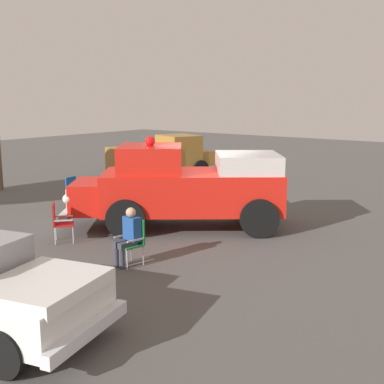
{
  "coord_description": "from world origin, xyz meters",
  "views": [
    {
      "loc": [
        -11.64,
        -8.42,
        3.67
      ],
      "look_at": [
        -0.66,
        -0.08,
        1.03
      ],
      "focal_mm": 46.98,
      "sensor_mm": 36.0,
      "label": 1
    }
  ],
  "objects_px": {
    "spectator_seated": "(128,235)",
    "spectator_standing": "(170,173)",
    "lawn_chair_spare": "(59,220)",
    "lawn_chair_by_car": "(74,190)",
    "parked_pickup": "(162,156)",
    "vintage_fire_truck": "(184,186)",
    "lawn_chair_near_truck": "(133,238)"
  },
  "relations": [
    {
      "from": "spectator_seated",
      "to": "spectator_standing",
      "type": "distance_m",
      "value": 7.18
    },
    {
      "from": "lawn_chair_spare",
      "to": "spectator_standing",
      "type": "relative_size",
      "value": 0.61
    },
    {
      "from": "lawn_chair_by_car",
      "to": "spectator_standing",
      "type": "relative_size",
      "value": 0.61
    },
    {
      "from": "lawn_chair_by_car",
      "to": "lawn_chair_spare",
      "type": "xyz_separation_m",
      "value": [
        -2.91,
        -2.93,
        0.0
      ]
    },
    {
      "from": "parked_pickup",
      "to": "spectator_standing",
      "type": "distance_m",
      "value": 4.94
    },
    {
      "from": "vintage_fire_truck",
      "to": "lawn_chair_by_car",
      "type": "relative_size",
      "value": 5.91
    },
    {
      "from": "parked_pickup",
      "to": "spectator_standing",
      "type": "bearing_deg",
      "value": -136.26
    },
    {
      "from": "vintage_fire_truck",
      "to": "lawn_chair_near_truck",
      "type": "bearing_deg",
      "value": -161.49
    },
    {
      "from": "lawn_chair_by_car",
      "to": "spectator_seated",
      "type": "distance_m",
      "value": 6.4
    },
    {
      "from": "lawn_chair_near_truck",
      "to": "spectator_seated",
      "type": "relative_size",
      "value": 0.79
    },
    {
      "from": "spectator_seated",
      "to": "lawn_chair_near_truck",
      "type": "bearing_deg",
      "value": -10.18
    },
    {
      "from": "lawn_chair_spare",
      "to": "lawn_chair_by_car",
      "type": "bearing_deg",
      "value": 45.15
    },
    {
      "from": "vintage_fire_truck",
      "to": "spectator_seated",
      "type": "distance_m",
      "value": 3.45
    },
    {
      "from": "vintage_fire_truck",
      "to": "lawn_chair_spare",
      "type": "bearing_deg",
      "value": 151.84
    },
    {
      "from": "lawn_chair_near_truck",
      "to": "spectator_seated",
      "type": "bearing_deg",
      "value": 169.82
    },
    {
      "from": "lawn_chair_spare",
      "to": "lawn_chair_near_truck",
      "type": "bearing_deg",
      "value": -91.83
    },
    {
      "from": "lawn_chair_by_car",
      "to": "lawn_chair_spare",
      "type": "relative_size",
      "value": 1.0
    },
    {
      "from": "lawn_chair_near_truck",
      "to": "spectator_seated",
      "type": "height_order",
      "value": "spectator_seated"
    },
    {
      "from": "lawn_chair_near_truck",
      "to": "lawn_chair_spare",
      "type": "relative_size",
      "value": 1.0
    },
    {
      "from": "lawn_chair_spare",
      "to": "spectator_seated",
      "type": "relative_size",
      "value": 0.79
    },
    {
      "from": "spectator_seated",
      "to": "spectator_standing",
      "type": "xyz_separation_m",
      "value": [
        6.06,
        3.85,
        0.27
      ]
    },
    {
      "from": "vintage_fire_truck",
      "to": "spectator_seated",
      "type": "bearing_deg",
      "value": -162.55
    },
    {
      "from": "lawn_chair_spare",
      "to": "spectator_seated",
      "type": "distance_m",
      "value": 2.66
    },
    {
      "from": "lawn_chair_near_truck",
      "to": "spectator_standing",
      "type": "bearing_deg",
      "value": 33.16
    },
    {
      "from": "spectator_standing",
      "to": "vintage_fire_truck",
      "type": "bearing_deg",
      "value": -134.72
    },
    {
      "from": "parked_pickup",
      "to": "lawn_chair_near_truck",
      "type": "bearing_deg",
      "value": -142.49
    },
    {
      "from": "vintage_fire_truck",
      "to": "lawn_chair_by_car",
      "type": "xyz_separation_m",
      "value": [
        -0.13,
        4.56,
        -0.61
      ]
    },
    {
      "from": "lawn_chair_near_truck",
      "to": "lawn_chair_by_car",
      "type": "distance_m",
      "value": 6.36
    },
    {
      "from": "vintage_fire_truck",
      "to": "lawn_chair_spare",
      "type": "xyz_separation_m",
      "value": [
        -3.04,
        1.63,
        -0.61
      ]
    },
    {
      "from": "lawn_chair_spare",
      "to": "spectator_seated",
      "type": "height_order",
      "value": "spectator_seated"
    },
    {
      "from": "vintage_fire_truck",
      "to": "parked_pickup",
      "type": "bearing_deg",
      "value": 44.43
    },
    {
      "from": "parked_pickup",
      "to": "lawn_chair_near_truck",
      "type": "xyz_separation_m",
      "value": [
        -9.5,
        -7.29,
        -0.4
      ]
    }
  ]
}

